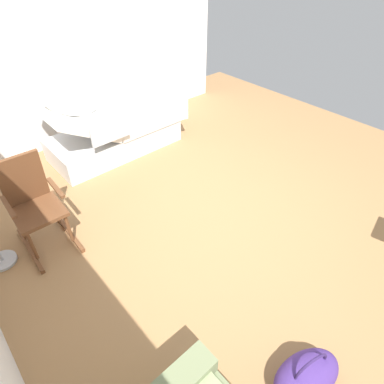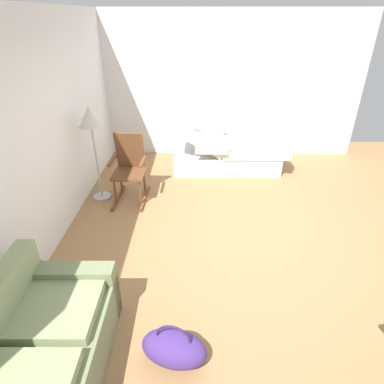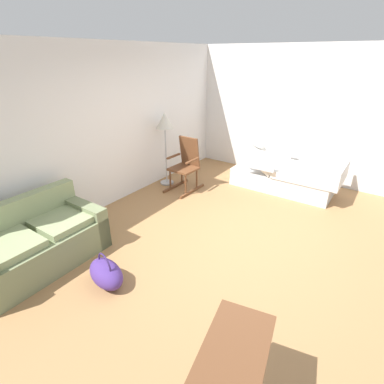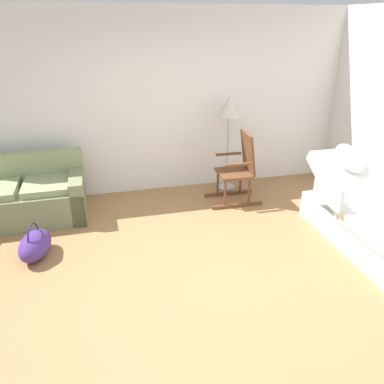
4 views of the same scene
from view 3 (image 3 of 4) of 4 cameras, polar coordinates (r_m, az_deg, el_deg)
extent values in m
plane|color=#9E7247|center=(4.46, 8.36, -9.17)|extent=(7.40, 7.40, 0.00)
cube|color=white|center=(5.37, -15.28, 12.00)|extent=(6.12, 0.10, 2.70)
cube|color=white|center=(6.64, 21.54, 13.57)|extent=(0.10, 5.05, 2.70)
cube|color=silver|center=(6.25, 17.05, 2.24)|extent=(0.89, 1.94, 0.35)
cube|color=white|center=(6.06, 21.54, 3.32)|extent=(0.92, 1.16, 0.14)
cube|color=white|center=(6.25, 13.17, 7.42)|extent=(0.92, 0.89, 0.60)
ellipsoid|color=white|center=(6.24, 11.99, 9.77)|extent=(0.34, 0.49, 0.36)
cube|color=silver|center=(5.74, 13.10, 5.53)|extent=(0.04, 0.56, 0.28)
cube|color=silver|center=(6.65, 16.50, 7.84)|extent=(0.04, 0.56, 0.28)
cube|color=silver|center=(5.94, 27.22, 2.95)|extent=(0.95, 0.06, 0.36)
cylinder|color=black|center=(6.25, 8.95, 1.82)|extent=(0.10, 0.10, 0.10)
cylinder|color=black|center=(6.86, 11.65, 3.77)|extent=(0.10, 0.10, 0.10)
cylinder|color=black|center=(5.82, 23.11, -1.86)|extent=(0.10, 0.10, 0.10)
cylinder|color=black|center=(6.47, 24.60, 0.56)|extent=(0.10, 0.10, 0.10)
cube|color=#737D57|center=(4.31, -27.45, -9.89)|extent=(1.61, 0.87, 0.45)
cube|color=gray|center=(4.03, -32.40, -9.14)|extent=(0.68, 0.65, 0.10)
cube|color=gray|center=(4.29, -23.70, -5.10)|extent=(0.68, 0.65, 0.10)
cube|color=gray|center=(4.39, -30.79, -3.57)|extent=(1.60, 0.18, 0.40)
cube|color=#737D57|center=(4.56, -20.04, -5.32)|extent=(0.19, 0.85, 0.60)
cube|color=brown|center=(6.09, -3.22, 1.20)|extent=(0.76, 0.06, 0.05)
cube|color=brown|center=(5.85, 0.04, 0.18)|extent=(0.76, 0.06, 0.05)
cylinder|color=brown|center=(5.63, -1.27, 1.67)|extent=(0.04, 0.04, 0.40)
cylinder|color=brown|center=(5.86, -4.24, 2.57)|extent=(0.04, 0.04, 0.40)
cylinder|color=brown|center=(5.90, 0.92, 2.82)|extent=(0.04, 0.04, 0.40)
cylinder|color=brown|center=(6.12, -2.00, 3.64)|extent=(0.04, 0.04, 0.40)
cube|color=brown|center=(5.80, -1.67, 4.52)|extent=(0.47, 0.49, 0.04)
cube|color=brown|center=(5.85, -0.49, 7.83)|extent=(0.13, 0.43, 0.60)
cube|color=brown|center=(5.58, 0.04, 6.08)|extent=(0.39, 0.05, 0.03)
cube|color=brown|center=(5.85, -3.61, 6.95)|extent=(0.39, 0.05, 0.03)
cylinder|color=#B2B5BA|center=(6.29, -4.86, 1.85)|extent=(0.28, 0.28, 0.03)
cylinder|color=#B2B5BA|center=(6.08, -5.06, 6.96)|extent=(0.03, 0.03, 1.15)
cone|color=beige|center=(5.89, -5.33, 13.67)|extent=(0.34, 0.34, 0.30)
cube|color=brown|center=(2.08, 7.91, -29.02)|extent=(0.86, 0.55, 0.04)
ellipsoid|color=#472D7A|center=(3.74, -16.31, -14.94)|extent=(0.44, 0.62, 0.30)
torus|color=#312055|center=(3.66, -16.56, -13.38)|extent=(0.09, 0.30, 0.30)
camera|label=1|loc=(3.98, -36.97, 23.73)|focal=30.33mm
camera|label=2|loc=(2.22, -59.14, 16.07)|focal=29.78mm
camera|label=4|loc=(2.98, 69.88, 9.48)|focal=35.50mm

